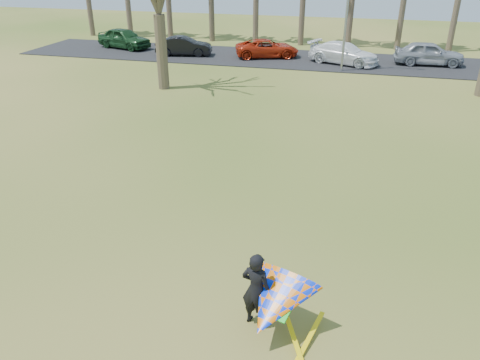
% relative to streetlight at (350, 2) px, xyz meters
% --- Properties ---
extents(ground, '(100.00, 100.00, 0.00)m').
position_rel_streetlight_xyz_m(ground, '(-2.16, -22.00, -4.46)').
color(ground, '#2B5612').
rests_on(ground, ground).
extents(parking_strip, '(46.00, 7.00, 0.06)m').
position_rel_streetlight_xyz_m(parking_strip, '(-2.16, 3.00, -4.43)').
color(parking_strip, black).
rests_on(parking_strip, ground).
extents(streetlight, '(2.28, 0.18, 8.00)m').
position_rel_streetlight_xyz_m(streetlight, '(0.00, 0.00, 0.00)').
color(streetlight, gray).
rests_on(streetlight, ground).
extents(car_0, '(5.08, 3.28, 1.61)m').
position_rel_streetlight_xyz_m(car_0, '(-18.07, 3.62, -3.60)').
color(car_0, '#1A4220').
rests_on(car_0, parking_strip).
extents(car_1, '(4.45, 2.26, 1.40)m').
position_rel_streetlight_xyz_m(car_1, '(-12.27, 2.10, -3.70)').
color(car_1, black).
rests_on(car_1, parking_strip).
extents(car_2, '(5.22, 3.67, 1.32)m').
position_rel_streetlight_xyz_m(car_2, '(-5.92, 3.01, -3.74)').
color(car_2, '#B3270E').
rests_on(car_2, parking_strip).
extents(car_3, '(5.47, 3.77, 1.47)m').
position_rel_streetlight_xyz_m(car_3, '(-0.17, 2.21, -3.67)').
color(car_3, white).
rests_on(car_3, parking_strip).
extents(car_4, '(4.80, 2.10, 1.61)m').
position_rel_streetlight_xyz_m(car_4, '(5.68, 3.30, -3.60)').
color(car_4, '#9398A0').
rests_on(car_4, parking_strip).
extents(kite_flyer, '(2.13, 2.39, 2.02)m').
position_rel_streetlight_xyz_m(kite_flyer, '(-0.21, -24.93, -3.61)').
color(kite_flyer, black).
rests_on(kite_flyer, ground).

